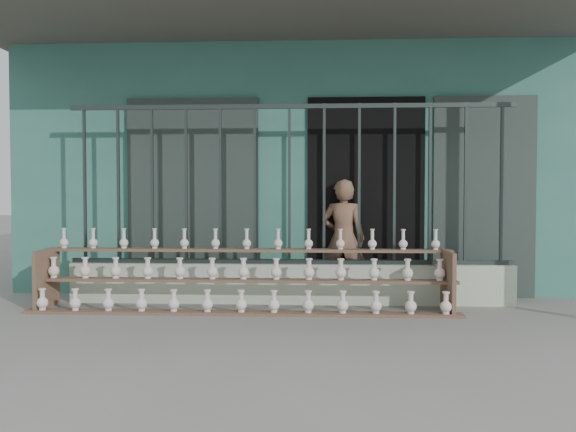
{
  "coord_description": "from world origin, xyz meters",
  "views": [
    {
      "loc": [
        0.29,
        -5.01,
        1.21
      ],
      "look_at": [
        0.0,
        1.0,
        1.0
      ],
      "focal_mm": 35.0,
      "sensor_mm": 36.0,
      "label": 1
    }
  ],
  "objects": [
    {
      "name": "ground",
      "position": [
        0.0,
        0.0,
        0.0
      ],
      "size": [
        60.0,
        60.0,
        0.0
      ],
      "primitive_type": "plane",
      "color": "slate"
    },
    {
      "name": "workshop_building",
      "position": [
        0.0,
        4.23,
        1.62
      ],
      "size": [
        7.4,
        6.6,
        3.21
      ],
      "color": "#32695C",
      "rests_on": "ground"
    },
    {
      "name": "parapet_wall",
      "position": [
        0.0,
        1.3,
        0.23
      ],
      "size": [
        5.0,
        0.2,
        0.45
      ],
      "primitive_type": "cube",
      "color": "#B7C9AC",
      "rests_on": "ground"
    },
    {
      "name": "security_fence",
      "position": [
        -0.0,
        1.3,
        1.35
      ],
      "size": [
        5.0,
        0.04,
        1.8
      ],
      "color": "#283330",
      "rests_on": "parapet_wall"
    },
    {
      "name": "shelf_rack",
      "position": [
        -0.47,
        0.88,
        0.36
      ],
      "size": [
        4.5,
        0.68,
        0.85
      ],
      "color": "brown",
      "rests_on": "ground"
    },
    {
      "name": "elderly_woman",
      "position": [
        0.63,
        1.67,
        0.71
      ],
      "size": [
        0.56,
        0.42,
        1.41
      ],
      "primitive_type": "imported",
      "rotation": [
        0.0,
        0.0,
        2.98
      ],
      "color": "brown",
      "rests_on": "ground"
    }
  ]
}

